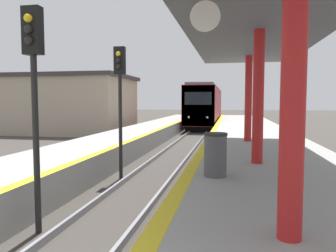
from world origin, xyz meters
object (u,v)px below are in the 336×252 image
object	(u,v)px
signal_near	(34,77)
signal_mid	(120,87)
train	(206,106)
trash_bin	(215,154)

from	to	relation	value
signal_near	signal_mid	xyz separation A→B (m)	(0.10, 4.67, 0.00)
train	trash_bin	size ratio (longest dim) A/B	17.02
signal_mid	train	bearing A→B (deg)	87.62
train	signal_mid	size ratio (longest dim) A/B	3.81
signal_near	signal_mid	size ratio (longest dim) A/B	1.00
trash_bin	train	bearing A→B (deg)	94.75
signal_near	trash_bin	xyz separation A→B (m)	(3.39, 1.65, -1.66)
signal_mid	trash_bin	bearing A→B (deg)	-42.59
signal_mid	trash_bin	size ratio (longest dim) A/B	4.47
train	signal_mid	bearing A→B (deg)	-92.38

